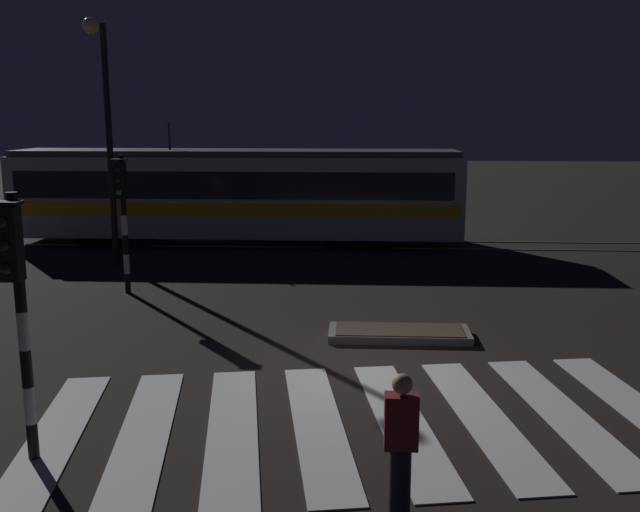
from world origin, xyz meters
The scene contains 10 objects.
ground_plane centered at (0.00, 0.00, 0.00)m, with size 120.00×120.00×0.00m, color black.
rail_near centered at (0.00, 11.60, 0.01)m, with size 80.00×0.12×0.03m, color #59595E.
rail_far centered at (0.00, 13.04, 0.01)m, with size 80.00×0.12×0.03m, color #59595E.
crosswalk_zebra centered at (0.00, -2.02, 0.01)m, with size 9.84×5.87×0.02m.
traffic_island centered at (0.79, 2.00, 0.09)m, with size 2.82×1.02×0.18m.
traffic_light_corner_far_left centered at (-5.83, 5.18, 2.28)m, with size 0.36×0.42×3.45m.
traffic_light_corner_near_left centered at (-4.21, -3.41, 2.29)m, with size 0.36×0.42×3.46m.
street_lamp_trackside_left centered at (-7.28, 8.31, 4.44)m, with size 0.44×1.21×6.97m.
tram centered at (-4.24, 12.31, 1.75)m, with size 15.48×2.58×4.15m.
pedestrian_waiting_at_kerb centered at (0.42, -4.50, 0.88)m, with size 0.36×0.24×1.71m.
Camera 1 is at (-0.06, -11.39, 4.34)m, focal length 38.92 mm.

